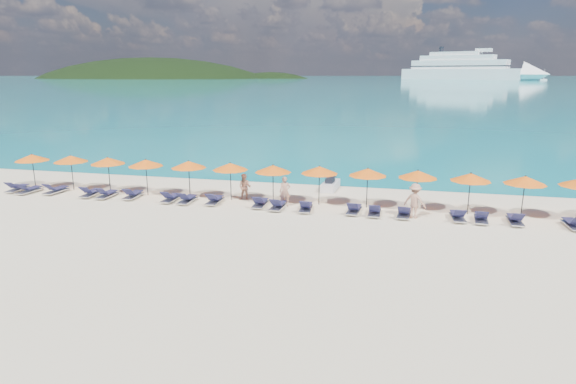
# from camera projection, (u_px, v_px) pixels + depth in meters

# --- Properties ---
(ground) EXTENTS (1400.00, 1400.00, 0.00)m
(ground) POSITION_uv_depth(u_px,v_px,m) (274.00, 231.00, 22.89)
(ground) COLOR beige
(sea) EXTENTS (1600.00, 1300.00, 0.01)m
(sea) POSITION_uv_depth(u_px,v_px,m) (398.00, 78.00, 646.90)
(sea) COLOR #1FA9B2
(sea) RESTS_ON ground
(headland_main) EXTENTS (374.00, 242.00, 126.50)m
(headland_main) POSITION_uv_depth(u_px,v_px,m) (152.00, 109.00, 608.04)
(headland_main) COLOR black
(headland_main) RESTS_ON ground
(headland_small) EXTENTS (162.00, 126.00, 85.50)m
(headland_small) POSITION_uv_depth(u_px,v_px,m) (271.00, 108.00, 593.52)
(headland_small) COLOR black
(headland_small) RESTS_ON ground
(cruise_ship) EXTENTS (139.17, 78.12, 39.58)m
(cruise_ship) POSITION_uv_depth(u_px,v_px,m) (473.00, 69.00, 483.75)
(cruise_ship) COLOR white
(cruise_ship) RESTS_ON ground
(sailboat_near) EXTENTS (5.61, 1.87, 10.29)m
(sailboat_near) POSITION_uv_depth(u_px,v_px,m) (544.00, 79.00, 434.93)
(sailboat_near) COLOR white
(sailboat_near) RESTS_ON ground
(jetski) EXTENTS (1.00, 2.28, 0.79)m
(jetski) POSITION_uv_depth(u_px,v_px,m) (330.00, 185.00, 30.89)
(jetski) COLOR silver
(jetski) RESTS_ON ground
(beachgoer_a) EXTENTS (0.70, 0.55, 1.69)m
(beachgoer_a) POSITION_uv_depth(u_px,v_px,m) (285.00, 192.00, 27.02)
(beachgoer_a) COLOR tan
(beachgoer_a) RESTS_ON ground
(beachgoer_b) EXTENTS (0.77, 0.45, 1.57)m
(beachgoer_b) POSITION_uv_depth(u_px,v_px,m) (245.00, 187.00, 28.29)
(beachgoer_b) COLOR tan
(beachgoer_b) RESTS_ON ground
(beachgoer_c) EXTENTS (1.30, 0.96, 1.82)m
(beachgoer_c) POSITION_uv_depth(u_px,v_px,m) (415.00, 201.00, 24.79)
(beachgoer_c) COLOR tan
(beachgoer_c) RESTS_ON ground
(umbrella_0) EXTENTS (2.10, 2.10, 2.28)m
(umbrella_0) POSITION_uv_depth(u_px,v_px,m) (32.00, 158.00, 30.96)
(umbrella_0) COLOR black
(umbrella_0) RESTS_ON ground
(umbrella_1) EXTENTS (2.10, 2.10, 2.28)m
(umbrella_1) POSITION_uv_depth(u_px,v_px,m) (71.00, 159.00, 30.53)
(umbrella_1) COLOR black
(umbrella_1) RESTS_ON ground
(umbrella_2) EXTENTS (2.10, 2.10, 2.28)m
(umbrella_2) POSITION_uv_depth(u_px,v_px,m) (108.00, 161.00, 29.84)
(umbrella_2) COLOR black
(umbrella_2) RESTS_ON ground
(umbrella_3) EXTENTS (2.10, 2.10, 2.28)m
(umbrella_3) POSITION_uv_depth(u_px,v_px,m) (146.00, 163.00, 29.15)
(umbrella_3) COLOR black
(umbrella_3) RESTS_ON ground
(umbrella_4) EXTENTS (2.10, 2.10, 2.28)m
(umbrella_4) POSITION_uv_depth(u_px,v_px,m) (189.00, 164.00, 28.64)
(umbrella_4) COLOR black
(umbrella_4) RESTS_ON ground
(umbrella_5) EXTENTS (2.10, 2.10, 2.28)m
(umbrella_5) POSITION_uv_depth(u_px,v_px,m) (230.00, 167.00, 28.03)
(umbrella_5) COLOR black
(umbrella_5) RESTS_ON ground
(umbrella_6) EXTENTS (2.10, 2.10, 2.28)m
(umbrella_6) POSITION_uv_depth(u_px,v_px,m) (273.00, 169.00, 27.37)
(umbrella_6) COLOR black
(umbrella_6) RESTS_ON ground
(umbrella_7) EXTENTS (2.10, 2.10, 2.28)m
(umbrella_7) POSITION_uv_depth(u_px,v_px,m) (319.00, 170.00, 27.03)
(umbrella_7) COLOR black
(umbrella_7) RESTS_ON ground
(umbrella_8) EXTENTS (2.10, 2.10, 2.28)m
(umbrella_8) POSITION_uv_depth(u_px,v_px,m) (368.00, 172.00, 26.44)
(umbrella_8) COLOR black
(umbrella_8) RESTS_ON ground
(umbrella_9) EXTENTS (2.10, 2.10, 2.28)m
(umbrella_9) POSITION_uv_depth(u_px,v_px,m) (418.00, 174.00, 25.89)
(umbrella_9) COLOR black
(umbrella_9) RESTS_ON ground
(umbrella_10) EXTENTS (2.10, 2.10, 2.28)m
(umbrella_10) POSITION_uv_depth(u_px,v_px,m) (471.00, 177.00, 25.19)
(umbrella_10) COLOR black
(umbrella_10) RESTS_ON ground
(umbrella_11) EXTENTS (2.10, 2.10, 2.28)m
(umbrella_11) POSITION_uv_depth(u_px,v_px,m) (525.00, 180.00, 24.47)
(umbrella_11) COLOR black
(umbrella_11) RESTS_ON ground
(lounger_0) EXTENTS (0.76, 1.75, 0.66)m
(lounger_0) POSITION_uv_depth(u_px,v_px,m) (17.00, 188.00, 30.48)
(lounger_0) COLOR silver
(lounger_0) RESTS_ON ground
(lounger_1) EXTENTS (0.78, 1.75, 0.66)m
(lounger_1) POSITION_uv_depth(u_px,v_px,m) (29.00, 190.00, 30.03)
(lounger_1) COLOR silver
(lounger_1) RESTS_ON ground
(lounger_2) EXTENTS (0.79, 1.75, 0.66)m
(lounger_2) POSITION_uv_depth(u_px,v_px,m) (56.00, 190.00, 29.99)
(lounger_2) COLOR silver
(lounger_2) RESTS_ON ground
(lounger_3) EXTENTS (0.68, 1.72, 0.66)m
(lounger_3) POSITION_uv_depth(u_px,v_px,m) (91.00, 193.00, 29.27)
(lounger_3) COLOR silver
(lounger_3) RESTS_ON ground
(lounger_4) EXTENTS (0.62, 1.70, 0.66)m
(lounger_4) POSITION_uv_depth(u_px,v_px,m) (107.00, 194.00, 28.96)
(lounger_4) COLOR silver
(lounger_4) RESTS_ON ground
(lounger_5) EXTENTS (0.70, 1.73, 0.66)m
(lounger_5) POSITION_uv_depth(u_px,v_px,m) (133.00, 195.00, 28.81)
(lounger_5) COLOR silver
(lounger_5) RESTS_ON ground
(lounger_6) EXTENTS (0.64, 1.71, 0.66)m
(lounger_6) POSITION_uv_depth(u_px,v_px,m) (171.00, 198.00, 28.10)
(lounger_6) COLOR silver
(lounger_6) RESTS_ON ground
(lounger_7) EXTENTS (0.63, 1.70, 0.66)m
(lounger_7) POSITION_uv_depth(u_px,v_px,m) (187.00, 199.00, 27.80)
(lounger_7) COLOR silver
(lounger_7) RESTS_ON ground
(lounger_8) EXTENTS (0.64, 1.71, 0.66)m
(lounger_8) POSITION_uv_depth(u_px,v_px,m) (215.00, 200.00, 27.62)
(lounger_8) COLOR silver
(lounger_8) RESTS_ON ground
(lounger_9) EXTENTS (0.66, 1.71, 0.66)m
(lounger_9) POSITION_uv_depth(u_px,v_px,m) (260.00, 203.00, 27.00)
(lounger_9) COLOR silver
(lounger_9) RESTS_ON ground
(lounger_10) EXTENTS (0.71, 1.73, 0.66)m
(lounger_10) POSITION_uv_depth(u_px,v_px,m) (278.00, 205.00, 26.50)
(lounger_10) COLOR silver
(lounger_10) RESTS_ON ground
(lounger_11) EXTENTS (0.75, 1.74, 0.66)m
(lounger_11) POSITION_uv_depth(u_px,v_px,m) (306.00, 207.00, 26.16)
(lounger_11) COLOR silver
(lounger_11) RESTS_ON ground
(lounger_12) EXTENTS (0.76, 1.75, 0.66)m
(lounger_12) POSITION_uv_depth(u_px,v_px,m) (354.00, 209.00, 25.75)
(lounger_12) COLOR silver
(lounger_12) RESTS_ON ground
(lounger_13) EXTENTS (0.63, 1.70, 0.66)m
(lounger_13) POSITION_uv_depth(u_px,v_px,m) (374.00, 211.00, 25.40)
(lounger_13) COLOR silver
(lounger_13) RESTS_ON ground
(lounger_14) EXTENTS (0.78, 1.75, 0.66)m
(lounger_14) POSITION_uv_depth(u_px,v_px,m) (404.00, 213.00, 25.08)
(lounger_14) COLOR silver
(lounger_14) RESTS_ON ground
(lounger_15) EXTENTS (0.73, 1.74, 0.66)m
(lounger_15) POSITION_uv_depth(u_px,v_px,m) (458.00, 216.00, 24.55)
(lounger_15) COLOR silver
(lounger_15) RESTS_ON ground
(lounger_16) EXTENTS (0.78, 1.75, 0.66)m
(lounger_16) POSITION_uv_depth(u_px,v_px,m) (481.00, 218.00, 24.23)
(lounger_16) COLOR silver
(lounger_16) RESTS_ON ground
(lounger_17) EXTENTS (0.66, 1.71, 0.66)m
(lounger_17) POSITION_uv_depth(u_px,v_px,m) (515.00, 219.00, 23.94)
(lounger_17) COLOR silver
(lounger_17) RESTS_ON ground
(lounger_18) EXTENTS (0.70, 1.73, 0.66)m
(lounger_18) POSITION_uv_depth(u_px,v_px,m) (573.00, 224.00, 23.28)
(lounger_18) COLOR silver
(lounger_18) RESTS_ON ground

